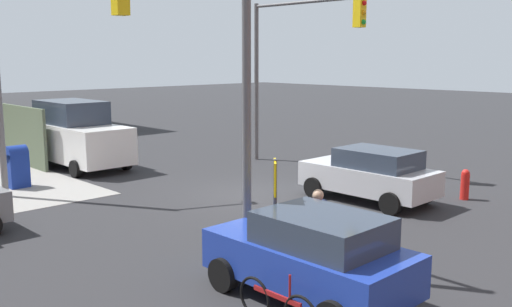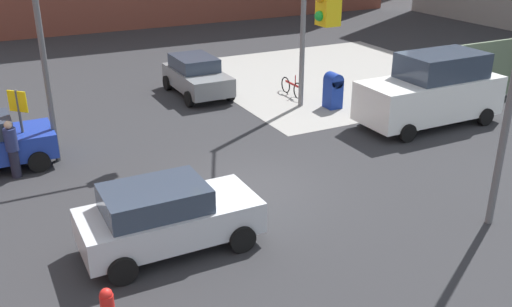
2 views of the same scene
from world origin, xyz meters
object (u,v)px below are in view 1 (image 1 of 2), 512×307
object	(u,v)px
street_lamp_corner	(8,44)
bicycle_at_crosswalk	(277,306)
traffic_signal_nw_corner	(188,44)
fire_hydrant	(465,184)
hatchback_silver	(371,174)
mailbox_blue	(17,165)
van_white_delivery	(76,135)
hatchback_blue	(312,254)
pedestrian_crossing	(317,230)
traffic_signal_se_corner	(294,49)

from	to	relation	value
street_lamp_corner	bicycle_at_crosswalk	bearing A→B (deg)	177.40
traffic_signal_nw_corner	fire_hydrant	distance (m)	9.91
fire_hydrant	bicycle_at_crosswalk	xyz separation A→B (m)	(-1.80, 10.20, -0.14)
traffic_signal_nw_corner	hatchback_silver	bearing A→B (deg)	-94.08
hatchback_silver	street_lamp_corner	bearing A→B (deg)	42.34
mailbox_blue	van_white_delivery	world-z (taller)	van_white_delivery
traffic_signal_nw_corner	bicycle_at_crosswalk	bearing A→B (deg)	160.25
mailbox_blue	hatchback_silver	distance (m)	11.60
fire_hydrant	bicycle_at_crosswalk	bearing A→B (deg)	100.03
bicycle_at_crosswalk	hatchback_blue	bearing A→B (deg)	-76.17
traffic_signal_nw_corner	van_white_delivery	distance (m)	11.74
street_lamp_corner	hatchback_blue	distance (m)	12.20
hatchback_silver	hatchback_blue	world-z (taller)	same
bicycle_at_crosswalk	fire_hydrant	bearing A→B (deg)	-79.97
mailbox_blue	bicycle_at_crosswalk	size ratio (longest dim) A/B	0.82
hatchback_silver	hatchback_blue	size ratio (longest dim) A/B	1.06
bicycle_at_crosswalk	street_lamp_corner	bearing A→B (deg)	-2.60
traffic_signal_nw_corner	street_lamp_corner	size ratio (longest dim) A/B	0.81
mailbox_blue	van_white_delivery	distance (m)	3.87
van_white_delivery	mailbox_blue	bearing A→B (deg)	123.37
fire_hydrant	pedestrian_crossing	bearing A→B (deg)	95.71
street_lamp_corner	hatchback_blue	bearing A→B (deg)	-176.72
hatchback_silver	mailbox_blue	bearing A→B (deg)	36.81
street_lamp_corner	bicycle_at_crosswalk	xyz separation A→B (m)	(-11.85, 0.54, -4.35)
mailbox_blue	fire_hydrant	size ratio (longest dim) A/B	1.52
traffic_signal_se_corner	fire_hydrant	xyz separation A→B (m)	(-7.39, 0.30, -4.15)
hatchback_blue	van_white_delivery	distance (m)	15.12
traffic_signal_nw_corner	pedestrian_crossing	size ratio (longest dim) A/B	3.72
hatchback_blue	pedestrian_crossing	xyz separation A→B (m)	(0.71, -1.00, 0.07)
traffic_signal_nw_corner	street_lamp_corner	bearing A→B (deg)	7.15
pedestrian_crossing	bicycle_at_crosswalk	xyz separation A→B (m)	(-1.00, 2.20, -0.57)
hatchback_blue	van_white_delivery	world-z (taller)	van_white_delivery
traffic_signal_se_corner	van_white_delivery	xyz separation A→B (m)	(5.92, 6.30, -3.35)
mailbox_blue	hatchback_blue	distance (m)	12.71
hatchback_silver	pedestrian_crossing	bearing A→B (deg)	115.27
traffic_signal_nw_corner	fire_hydrant	size ratio (longest dim) A/B	6.91
traffic_signal_nw_corner	hatchback_silver	size ratio (longest dim) A/B	1.59
hatchback_blue	bicycle_at_crosswalk	xyz separation A→B (m)	(-0.30, 1.20, -0.49)
van_white_delivery	bicycle_at_crosswalk	world-z (taller)	van_white_delivery
traffic_signal_se_corner	street_lamp_corner	size ratio (longest dim) A/B	0.81
street_lamp_corner	mailbox_blue	world-z (taller)	street_lamp_corner
traffic_signal_nw_corner	fire_hydrant	xyz separation A→B (m)	(-2.37, -8.70, -4.11)
traffic_signal_nw_corner	mailbox_blue	xyz separation A→B (m)	(8.83, 0.50, -3.84)
pedestrian_crossing	van_white_delivery	bearing A→B (deg)	-113.26
van_white_delivery	fire_hydrant	bearing A→B (deg)	-155.73
traffic_signal_se_corner	mailbox_blue	world-z (taller)	traffic_signal_se_corner
hatchback_silver	van_white_delivery	world-z (taller)	van_white_delivery
mailbox_blue	hatchback_silver	xyz separation A→B (m)	(-9.29, -6.95, 0.08)
pedestrian_crossing	bicycle_at_crosswalk	size ratio (longest dim) A/B	1.00
mailbox_blue	bicycle_at_crosswalk	xyz separation A→B (m)	(-13.00, 1.00, -0.42)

